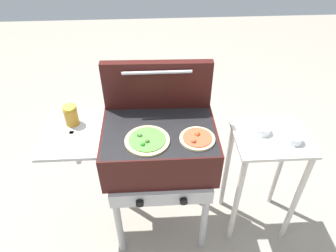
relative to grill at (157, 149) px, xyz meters
name	(u,v)px	position (x,y,z in m)	size (l,w,h in m)	color
ground_plane	(161,222)	(0.01, 0.00, -0.76)	(8.00, 8.00, 0.00)	gray
grill	(157,149)	(0.00, 0.00, 0.00)	(0.96, 0.53, 0.90)	#38110F
grill_lid_open	(157,85)	(0.01, 0.22, 0.30)	(0.63, 0.09, 0.30)	#38110F
pizza_veggie	(147,140)	(-0.05, -0.09, 0.15)	(0.24, 0.24, 0.04)	#E0C17F
pizza_pepperoni	(197,138)	(0.21, -0.09, 0.15)	(0.19, 0.19, 0.04)	beige
sauce_jar	(71,115)	(-0.47, 0.08, 0.20)	(0.08, 0.08, 0.12)	#B77A1E
prep_table	(265,165)	(0.67, 0.00, -0.18)	(0.44, 0.36, 0.81)	beige
topping_bowl_near	(263,129)	(0.62, 0.05, 0.07)	(0.10, 0.10, 0.04)	silver
topping_bowl_far	(294,139)	(0.78, -0.04, 0.07)	(0.10, 0.10, 0.04)	silver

